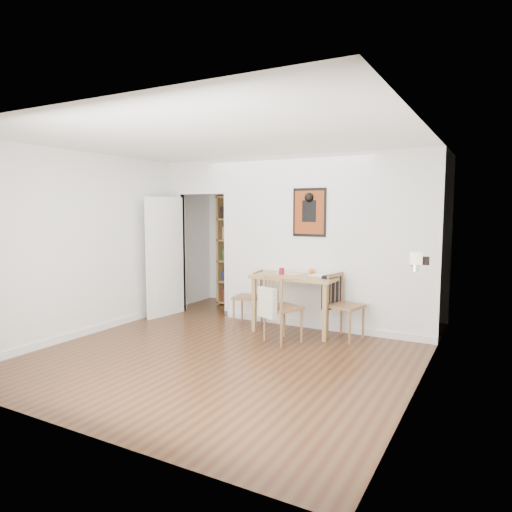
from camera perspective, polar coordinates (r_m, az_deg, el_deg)
The scene contains 15 objects.
ground at distance 6.09m, azimuth -1.89°, elevation -11.33°, with size 5.20×5.20×0.00m, color #54371B.
room_shell at distance 6.98m, azimuth 4.39°, elevation 1.75°, with size 5.20×5.20×5.20m.
dining_table at distance 6.73m, azimuth 5.20°, elevation -3.21°, with size 1.23×0.78×0.84m.
chair_left at distance 7.08m, azimuth -1.03°, elevation -5.25°, with size 0.49×0.49×0.87m.
chair_right at distance 6.46m, azimuth 10.99°, elevation -6.08°, with size 0.60×0.55×0.91m.
chair_front at distance 6.20m, azimuth 3.28°, elevation -6.53°, with size 0.61×0.64×0.92m.
bookshelf at distance 8.47m, azimuth -1.93°, elevation 0.61°, with size 0.87×0.35×2.07m.
fireplace at distance 5.45m, azimuth 19.66°, elevation -7.03°, with size 0.45×1.25×1.16m.
red_glass at distance 6.73m, azimuth 3.23°, elevation -1.91°, with size 0.08×0.08×0.10m, color maroon.
orange_fruit at distance 6.82m, azimuth 6.97°, elevation -1.91°, with size 0.08×0.08×0.08m, color orange.
placemat at distance 6.83m, azimuth 4.13°, elevation -2.19°, with size 0.38×0.29×0.00m, color beige.
notebook at distance 6.64m, azimuth 8.17°, elevation -2.43°, with size 0.32×0.23×0.02m, color white.
mantel_lamp at distance 4.98m, azimuth 19.37°, elevation -0.43°, with size 0.13×0.13×0.20m.
ceramic_jar_a at distance 5.47m, azimuth 19.29°, elevation -0.57°, with size 0.10×0.10×0.11m, color black.
ceramic_jar_b at distance 5.59m, azimuth 20.48°, elevation -0.56°, with size 0.08×0.08×0.10m, color black.
Camera 1 is at (2.95, -5.01, 1.81)m, focal length 32.00 mm.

